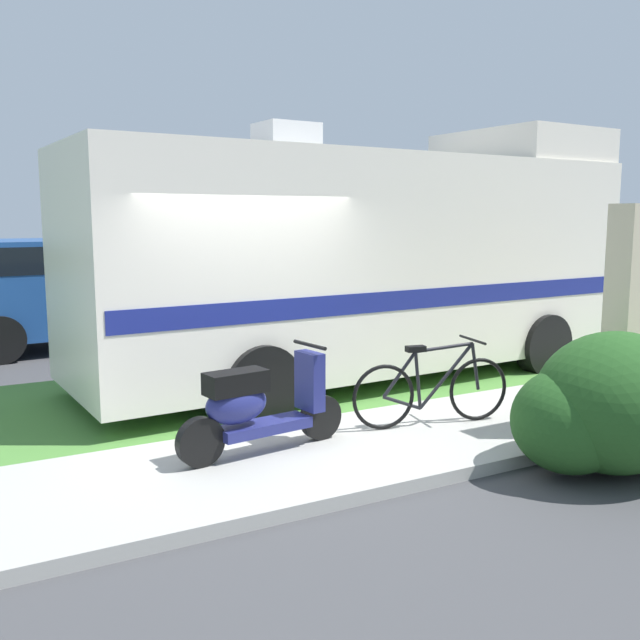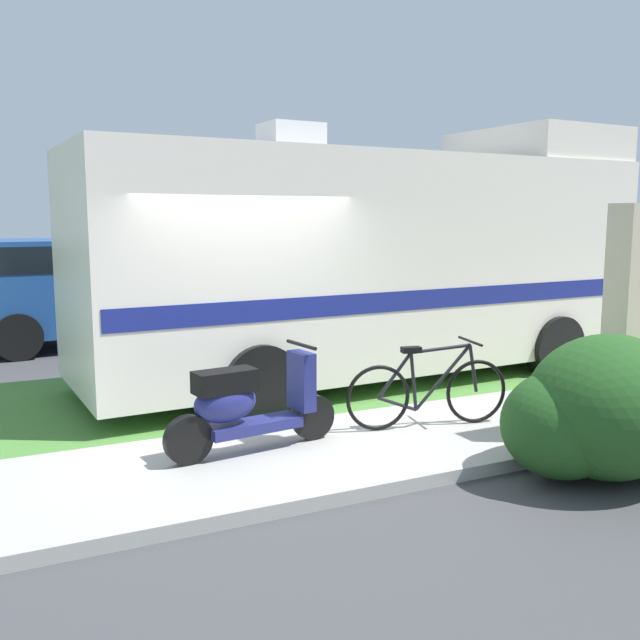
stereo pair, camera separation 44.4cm
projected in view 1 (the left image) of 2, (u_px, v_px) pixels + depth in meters
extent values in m
plane|color=#424244|center=(259.00, 431.00, 7.53)|extent=(80.00, 80.00, 0.00)
cube|color=#ADAAA3|center=(313.00, 459.00, 6.49)|extent=(24.00, 2.00, 0.12)
cube|color=#4C8438|center=(210.00, 396.00, 8.82)|extent=(24.00, 3.40, 0.08)
cube|color=silver|center=(362.00, 261.00, 9.60)|extent=(7.91, 2.76, 2.77)
cube|color=silver|center=(520.00, 149.00, 10.94)|extent=(1.91, 2.33, 0.50)
cube|color=navy|center=(362.00, 291.00, 9.66)|extent=(7.76, 2.77, 0.24)
cube|color=black|center=(554.00, 223.00, 11.57)|extent=(0.18, 2.00, 0.90)
cube|color=silver|center=(286.00, 138.00, 8.76)|extent=(0.73, 0.64, 0.36)
cylinder|color=black|center=(438.00, 325.00, 11.99)|extent=(0.91, 0.33, 0.90)
cylinder|color=black|center=(544.00, 345.00, 10.10)|extent=(0.91, 0.33, 0.90)
cylinder|color=black|center=(185.00, 352.00, 9.60)|extent=(0.91, 0.33, 0.90)
cylinder|color=black|center=(261.00, 385.00, 7.71)|extent=(0.91, 0.33, 0.90)
cylinder|color=black|center=(321.00, 417.00, 6.85)|extent=(0.45, 0.15, 0.44)
cylinder|color=black|center=(200.00, 442.00, 6.09)|extent=(0.45, 0.15, 0.44)
cube|color=navy|center=(264.00, 427.00, 6.46)|extent=(0.93, 0.39, 0.10)
cube|color=black|center=(236.00, 382.00, 6.23)|extent=(0.59, 0.33, 0.20)
ellipsoid|color=navy|center=(236.00, 404.00, 6.26)|extent=(0.63, 0.37, 0.36)
cube|color=navy|center=(310.00, 381.00, 6.72)|extent=(0.18, 0.34, 0.56)
cylinder|color=black|center=(310.00, 345.00, 6.66)|extent=(0.10, 0.50, 0.04)
sphere|color=white|center=(310.00, 362.00, 6.69)|extent=(0.12, 0.12, 0.12)
torus|color=black|center=(478.00, 389.00, 7.47)|extent=(0.67, 0.17, 0.68)
torus|color=black|center=(384.00, 397.00, 7.14)|extent=(0.67, 0.17, 0.68)
cylinder|color=black|center=(446.00, 376.00, 7.33)|extent=(0.61, 0.16, 0.68)
cylinder|color=black|center=(418.00, 380.00, 7.23)|extent=(0.11, 0.06, 0.61)
cylinder|color=black|center=(444.00, 347.00, 7.27)|extent=(0.65, 0.17, 0.09)
cylinder|color=black|center=(402.00, 403.00, 7.21)|extent=(0.42, 0.12, 0.19)
cylinder|color=black|center=(400.00, 374.00, 7.16)|extent=(0.38, 0.11, 0.47)
cylinder|color=black|center=(475.00, 366.00, 7.42)|extent=(0.13, 0.06, 0.51)
cube|color=black|center=(416.00, 349.00, 7.18)|extent=(0.22, 0.14, 0.06)
cylinder|color=black|center=(472.00, 340.00, 7.36)|extent=(0.13, 0.52, 0.03)
cube|color=#1E478C|center=(160.00, 302.00, 13.33)|extent=(3.22, 2.32, 0.80)
cylinder|color=black|center=(0.00, 340.00, 10.92)|extent=(0.78, 0.30, 0.76)
cylinder|color=black|center=(200.00, 322.00, 12.74)|extent=(0.78, 0.30, 0.76)
cylinder|color=black|center=(160.00, 310.00, 14.41)|extent=(0.78, 0.30, 0.76)
ellipsoid|color=#23511E|center=(615.00, 402.00, 6.17)|extent=(1.47, 1.32, 1.25)
ellipsoid|color=#23511E|center=(572.00, 420.00, 6.14)|extent=(1.10, 0.99, 0.94)
cylinder|color=#19722D|center=(619.00, 402.00, 7.81)|extent=(0.07, 0.07, 0.22)
cylinder|color=#19722D|center=(620.00, 390.00, 7.79)|extent=(0.03, 0.03, 0.04)
cylinder|color=black|center=(620.00, 388.00, 7.79)|extent=(0.04, 0.04, 0.02)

